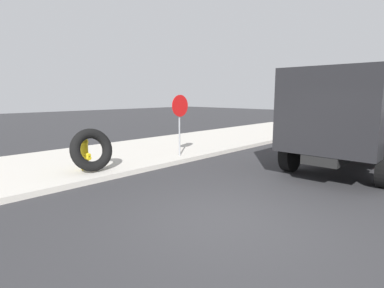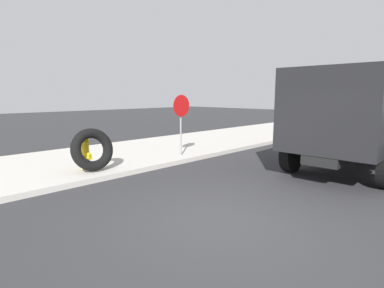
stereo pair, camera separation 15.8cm
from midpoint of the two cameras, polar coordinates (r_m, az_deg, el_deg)
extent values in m
plane|color=#2D2D30|center=(5.79, 6.59, -14.38)|extent=(80.00, 80.00, 0.00)
cube|color=#BCB7AD|center=(10.83, -21.69, -3.38)|extent=(36.00, 5.00, 0.15)
cylinder|color=yellow|center=(9.43, -18.83, -2.22)|extent=(0.23, 0.23, 0.75)
sphere|color=yellow|center=(9.36, -18.96, 0.42)|extent=(0.26, 0.26, 0.26)
cylinder|color=yellow|center=(9.24, -18.29, -1.85)|extent=(0.10, 0.18, 0.10)
cylinder|color=yellow|center=(9.60, -19.40, -1.51)|extent=(0.10, 0.18, 0.10)
cylinder|color=yellow|center=(9.26, -18.26, -2.40)|extent=(0.12, 0.18, 0.12)
torus|color=black|center=(9.06, -17.65, -0.99)|extent=(1.27, 0.69, 1.25)
cylinder|color=gray|center=(10.82, -1.70, 3.45)|extent=(0.06, 0.06, 2.16)
cylinder|color=red|center=(10.75, -1.57, 7.15)|extent=(0.76, 0.02, 0.76)
cube|color=slate|center=(12.43, 30.78, 4.62)|extent=(4.85, 2.59, 1.60)
cube|color=black|center=(8.94, 25.79, 5.66)|extent=(2.05, 2.54, 2.20)
cube|color=black|center=(11.45, 29.18, -0.22)|extent=(7.02, 1.04, 0.24)
cylinder|color=black|center=(9.73, 18.58, -1.72)|extent=(1.11, 0.32, 1.10)
cylinder|color=black|center=(14.00, 26.54, 0.99)|extent=(1.11, 0.32, 1.10)
cube|color=maroon|center=(19.81, 31.02, 6.69)|extent=(2.05, 2.54, 2.20)
cube|color=black|center=(22.29, 32.40, 3.53)|extent=(7.02, 1.03, 0.24)
cylinder|color=black|center=(20.42, 27.46, 3.20)|extent=(1.11, 0.32, 1.10)
cylinder|color=black|center=(24.82, 30.81, 3.82)|extent=(1.11, 0.32, 1.10)
camera|label=1|loc=(0.08, -89.46, 0.09)|focal=28.54mm
camera|label=2|loc=(0.08, 90.54, -0.09)|focal=28.54mm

